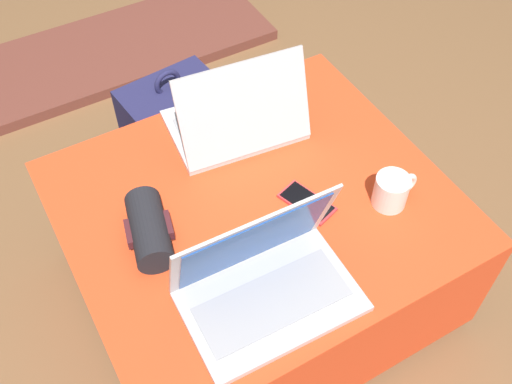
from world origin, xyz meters
TOP-DOWN VIEW (x-y plane):
  - ground_plane at (0.00, 0.00)m, footprint 14.00×14.00m
  - ottoman at (0.00, 0.00)m, footprint 0.94×0.84m
  - laptop_near at (-0.11, -0.23)m, footprint 0.38×0.26m
  - laptop_far at (0.07, 0.24)m, footprint 0.37×0.29m
  - cell_phone at (0.11, -0.07)m, footprint 0.11×0.15m
  - backpack at (-0.00, 0.56)m, footprint 0.32×0.26m
  - wrist_brace at (-0.28, 0.02)m, footprint 0.13×0.21m
  - coffee_mug at (0.29, -0.16)m, footprint 0.12×0.09m
  - fireplace_hearth at (0.00, 1.29)m, footprint 1.40×0.50m

SIDE VIEW (x-z plane):
  - ground_plane at x=0.00m, z-range 0.00..0.00m
  - fireplace_hearth at x=0.00m, z-range 0.00..0.04m
  - backpack at x=0.00m, z-range -0.04..0.41m
  - ottoman at x=0.00m, z-range 0.00..0.43m
  - cell_phone at x=0.11m, z-range 0.42..0.43m
  - wrist_brace at x=-0.28m, z-range 0.42..0.51m
  - coffee_mug at x=0.29m, z-range 0.42..0.51m
  - laptop_near at x=-0.11m, z-range 0.35..0.60m
  - laptop_far at x=0.07m, z-range 0.35..0.60m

